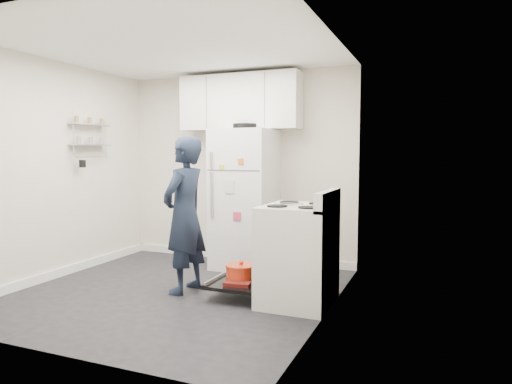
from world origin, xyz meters
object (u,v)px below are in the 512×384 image
at_px(open_oven_door, 241,277).
at_px(person, 185,215).
at_px(refrigerator, 245,198).
at_px(electric_range, 297,255).

bearing_deg(open_oven_door, person, -171.88).
bearing_deg(refrigerator, electric_range, -47.16).
bearing_deg(electric_range, person, -175.71).
relative_size(open_oven_door, person, 0.43).
relative_size(refrigerator, person, 1.12).
bearing_deg(electric_range, refrigerator, 132.84).
relative_size(electric_range, open_oven_door, 1.57).
distance_m(electric_range, refrigerator, 1.55).
distance_m(electric_range, person, 1.24).
distance_m(refrigerator, person, 1.20).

